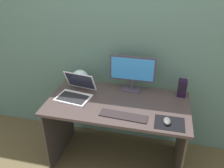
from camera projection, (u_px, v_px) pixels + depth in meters
ground_plane at (117, 159)px, 2.59m from camera, size 8.00×8.00×0.00m
wall_back at (127, 38)px, 2.38m from camera, size 6.00×0.04×2.50m
desk at (117, 116)px, 2.31m from camera, size 1.35×0.71×0.75m
monitor at (132, 72)px, 2.34m from camera, size 0.46×0.14×0.37m
speaker_right at (182, 88)px, 2.30m from camera, size 0.08×0.09×0.17m
laptop at (76, 92)px, 2.31m from camera, size 0.36×0.36×0.22m
fishbowl at (80, 78)px, 2.49m from camera, size 0.18×0.18×0.18m
keyboard_external at (123, 116)px, 2.03m from camera, size 0.43×0.13×0.01m
mousepad at (170, 123)px, 1.95m from camera, size 0.25×0.20×0.00m
mouse at (167, 121)px, 1.94m from camera, size 0.07×0.11×0.04m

